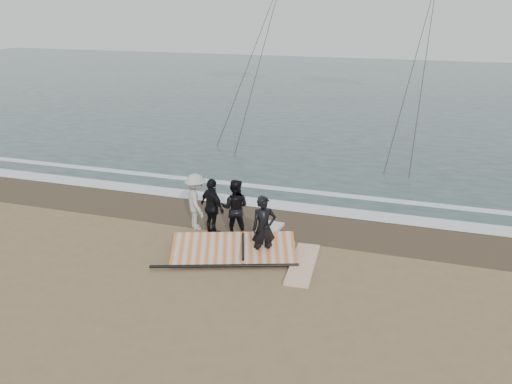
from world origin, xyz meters
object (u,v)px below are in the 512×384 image
at_px(man_main, 264,228).
at_px(sail_rig, 233,249).
at_px(board_cream, 260,238).
at_px(board_white, 303,264).

distance_m(man_main, sail_rig, 1.23).
bearing_deg(board_cream, man_main, -61.90).
xyz_separation_m(man_main, board_white, (1.21, -0.08, -0.93)).
distance_m(board_cream, sail_rig, 1.32).
bearing_deg(sail_rig, man_main, 2.51).
bearing_deg(man_main, sail_rig, 152.28).
height_order(man_main, board_white, man_main).
distance_m(man_main, board_cream, 1.57).
bearing_deg(sail_rig, board_cream, 68.48).
bearing_deg(board_cream, sail_rig, -104.87).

